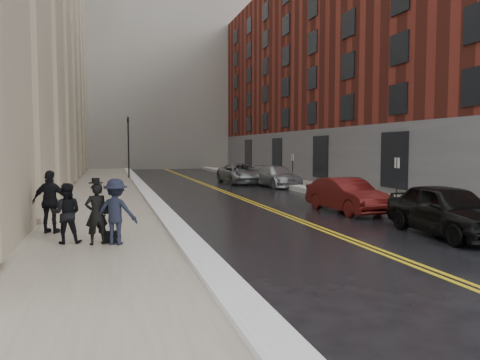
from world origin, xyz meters
TOP-DOWN VIEW (x-y plane):
  - ground at (0.00, 0.00)m, footprint 160.00×160.00m
  - sidewalk_left at (-4.50, 16.00)m, footprint 4.00×64.00m
  - sidewalk_right at (9.00, 16.00)m, footprint 3.00×64.00m
  - lane_stripe_a at (2.38, 16.00)m, footprint 0.12×64.00m
  - lane_stripe_b at (2.62, 16.00)m, footprint 0.12×64.00m
  - snow_ridge_left at (-2.20, 16.00)m, footprint 0.70×60.80m
  - snow_ridge_right at (7.15, 16.00)m, footprint 0.85×60.80m
  - building_right at (17.50, 23.00)m, footprint 14.00×50.00m
  - tower_far_right at (14.00, 66.00)m, footprint 22.00×18.00m
  - traffic_signal at (-2.60, 30.00)m, footprint 0.18×0.15m
  - parking_sign_near at (7.90, 8.00)m, footprint 0.06×0.35m
  - parking_sign_far at (7.90, 20.00)m, footprint 0.06×0.35m
  - car_black at (5.65, 2.08)m, footprint 2.18×4.74m
  - car_maroon at (5.20, 7.50)m, footprint 1.85×4.42m
  - car_silver_near at (6.80, 20.06)m, footprint 2.31×5.04m
  - car_silver_far at (5.20, 23.51)m, footprint 2.66×5.42m
  - pedestrian_main at (-4.53, 2.87)m, footprint 0.67×0.54m
  - pedestrian_a at (-5.30, 3.24)m, footprint 0.83×0.67m
  - pedestrian_b at (-4.05, 2.76)m, footprint 1.26×0.98m
  - pedestrian_c at (-5.86, 4.93)m, footprint 1.18×0.77m

SIDE VIEW (x-z plane):
  - ground at x=0.00m, z-range 0.00..0.00m
  - lane_stripe_a at x=2.38m, z-range 0.00..0.01m
  - lane_stripe_b at x=2.62m, z-range 0.00..0.01m
  - sidewalk_left at x=-4.50m, z-range 0.00..0.15m
  - sidewalk_right at x=9.00m, z-range 0.00..0.15m
  - snow_ridge_left at x=-2.20m, z-range 0.00..0.26m
  - snow_ridge_right at x=7.15m, z-range 0.00..0.30m
  - car_maroon at x=5.20m, z-range 0.00..1.42m
  - car_silver_near at x=6.80m, z-range 0.00..1.43m
  - car_silver_far at x=5.20m, z-range 0.00..1.48m
  - car_black at x=5.65m, z-range 0.00..1.58m
  - pedestrian_a at x=-5.30m, z-range 0.15..1.75m
  - pedestrian_main at x=-4.53m, z-range 0.15..1.76m
  - pedestrian_b at x=-4.05m, z-range 0.15..1.87m
  - pedestrian_c at x=-5.86m, z-range 0.15..2.01m
  - parking_sign_near at x=7.90m, z-range 0.24..2.47m
  - parking_sign_far at x=7.90m, z-range 0.24..2.47m
  - traffic_signal at x=-2.60m, z-range 0.48..5.68m
  - building_right at x=17.50m, z-range 0.00..18.00m
  - tower_far_right at x=14.00m, z-range 0.00..44.00m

